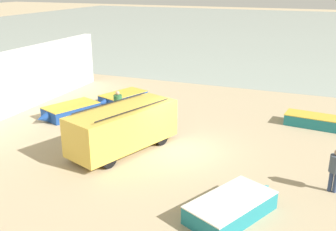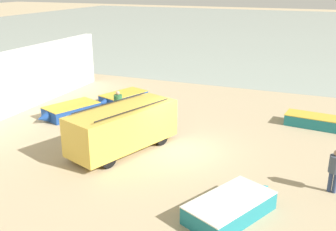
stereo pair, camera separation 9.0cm
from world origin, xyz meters
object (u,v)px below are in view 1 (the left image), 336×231
(parked_van, at_px, (124,127))
(fisherman_1, at_px, (335,167))
(fishing_rowboat_2, at_px, (69,111))
(fishing_rowboat_3, at_px, (332,124))
(fisherman_0, at_px, (118,103))
(fishing_rowboat_1, at_px, (233,206))
(fishing_rowboat_0, at_px, (122,97))

(parked_van, distance_m, fisherman_1, 9.10)
(fishing_rowboat_2, distance_m, fishing_rowboat_3, 14.69)
(parked_van, height_order, fisherman_1, parked_van)
(fishing_rowboat_2, xyz_separation_m, fisherman_0, (3.09, 0.30, 0.73))
(fishing_rowboat_3, bearing_deg, fishing_rowboat_2, -159.63)
(fishing_rowboat_2, xyz_separation_m, fishing_rowboat_3, (14.26, 3.53, -0.03))
(fishing_rowboat_1, relative_size, fisherman_0, 2.21)
(parked_van, relative_size, fishing_rowboat_0, 1.52)
(fishing_rowboat_0, relative_size, fishing_rowboat_1, 0.96)
(fishing_rowboat_1, bearing_deg, fishing_rowboat_2, 85.57)
(fishing_rowboat_3, height_order, fisherman_0, fisherman_0)
(fishing_rowboat_1, height_order, fishing_rowboat_2, fishing_rowboat_2)
(fishing_rowboat_0, bearing_deg, fisherman_0, 45.60)
(parked_van, relative_size, fisherman_1, 3.36)
(fishing_rowboat_1, distance_m, fishing_rowboat_2, 12.92)
(fishing_rowboat_1, bearing_deg, fishing_rowboat_3, 8.46)
(parked_van, bearing_deg, fishing_rowboat_3, -34.10)
(fishing_rowboat_3, bearing_deg, fishing_rowboat_1, -100.59)
(fishing_rowboat_2, bearing_deg, fishing_rowboat_3, 125.87)
(fishing_rowboat_1, bearing_deg, fisherman_0, 75.72)
(fishing_rowboat_3, bearing_deg, fisherman_1, -83.02)
(parked_van, bearing_deg, fisherman_1, -73.23)
(parked_van, height_order, fishing_rowboat_2, parked_van)
(fisherman_1, bearing_deg, parked_van, 99.65)
(fishing_rowboat_1, distance_m, fisherman_1, 4.33)
(fishing_rowboat_1, bearing_deg, fisherman_1, -21.46)
(fisherman_1, bearing_deg, fishing_rowboat_3, 13.15)
(fishing_rowboat_0, xyz_separation_m, fisherman_0, (1.75, -3.70, 0.82))
(parked_van, height_order, fishing_rowboat_3, parked_van)
(fishing_rowboat_1, distance_m, fisherman_0, 10.57)
(parked_van, xyz_separation_m, fishing_rowboat_0, (-3.89, 7.06, -0.90))
(fisherman_1, bearing_deg, fishing_rowboat_0, 72.51)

